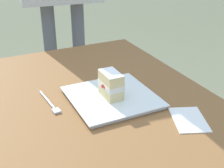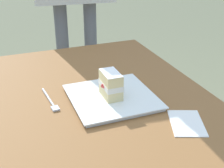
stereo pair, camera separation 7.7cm
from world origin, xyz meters
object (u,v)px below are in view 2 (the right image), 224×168
Objects in this scene: dessert_plate at (112,98)px; cake_slice at (111,85)px; dessert_fork at (50,101)px; paper_napkin at (187,123)px; patio_table at (104,130)px.

cake_slice is (0.00, -0.01, 0.05)m from dessert_plate.
cake_slice reaches higher than dessert_fork.
cake_slice reaches higher than paper_napkin.
dessert_plate is at bearing -144.09° from paper_napkin.
dessert_plate is (-0.02, 0.04, 0.11)m from patio_table.
dessert_fork is 1.00× the size of paper_napkin.
patio_table is 0.17m from cake_slice.
dessert_plate is 3.00× the size of cake_slice.
cake_slice is at bearing -142.83° from paper_napkin.
patio_table is 4.18× the size of dessert_plate.
dessert_plate is 0.21m from dessert_fork.
patio_table is at bearing -61.53° from dessert_plate.
dessert_plate is at bearing 72.92° from dessert_fork.
cake_slice is (-0.02, 0.03, 0.17)m from patio_table.
patio_table is at bearing -61.40° from cake_slice.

